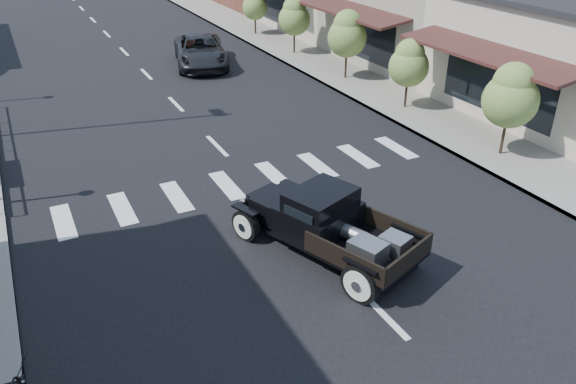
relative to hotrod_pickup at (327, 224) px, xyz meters
name	(u,v)px	position (x,y,z in m)	size (l,w,h in m)	color
ground	(312,243)	(-0.09, 0.53, -0.86)	(120.00, 120.00, 0.00)	black
road	(157,85)	(-0.09, 15.53, -0.85)	(14.00, 80.00, 0.02)	black
road_markings	(191,120)	(-0.09, 10.53, -0.86)	(12.00, 60.00, 0.06)	silver
sidewalk_right	(315,62)	(8.41, 15.53, -0.79)	(3.00, 80.00, 0.15)	gray
storefront_mid	(442,15)	(14.91, 13.53, 1.39)	(10.00, 9.00, 4.50)	#A59B8A
small_tree_a	(508,111)	(8.21, 2.32, 0.79)	(1.81, 1.81, 3.01)	olive
small_tree_b	(408,75)	(8.21, 7.61, 0.63)	(1.61, 1.61, 2.69)	olive
small_tree_c	(347,45)	(8.21, 12.26, 0.81)	(1.83, 1.83, 3.04)	olive
small_tree_d	(294,26)	(8.21, 17.60, 0.72)	(1.72, 1.72, 2.86)	olive
small_tree_e	(255,12)	(8.21, 22.88, 0.57)	(1.54, 1.54, 2.56)	olive
hotrod_pickup	(327,224)	(0.00, 0.00, 0.00)	(2.33, 4.98, 1.73)	black
second_car	(201,52)	(2.88, 17.82, -0.12)	(2.48, 5.38, 1.50)	black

